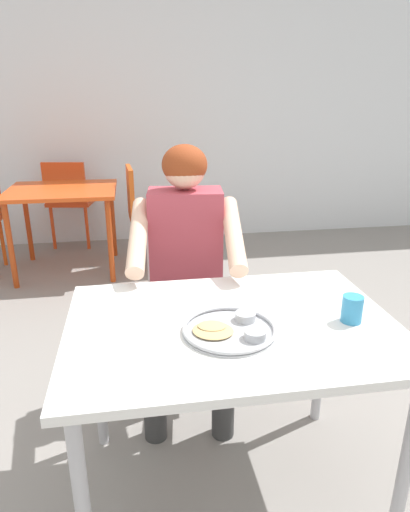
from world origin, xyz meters
name	(u,v)px	position (x,y,z in m)	size (l,w,h in m)	color
ground_plane	(202,490)	(0.00, 0.00, -0.03)	(12.00, 12.00, 0.05)	gray
back_wall	(148,66)	(0.00, 3.32, 1.70)	(12.00, 0.12, 3.40)	silver
table_foreground	(232,343)	(0.10, -0.03, 0.65)	(1.10, 0.78, 0.73)	white
thali_tray	(230,329)	(0.08, -0.09, 0.74)	(0.30, 0.30, 0.03)	#B7BABF
drinking_cup	(352,308)	(0.50, -0.08, 0.78)	(0.07, 0.07, 0.09)	#338CBF
chair_foreground	(185,283)	(0.04, 0.81, 0.51)	(0.46, 0.46, 0.88)	silver
diner_foreground	(186,257)	(0.02, 0.59, 0.74)	(0.53, 0.58, 1.24)	#373737
table_background_red	(63,199)	(-0.78, 2.44, 0.63)	(0.87, 0.76, 0.72)	#E04C19
chair_red_right	(145,211)	(-0.11, 2.38, 0.52)	(0.45, 0.43, 0.89)	#CC5118
chair_red_far	(69,197)	(-0.82, 3.11, 0.50)	(0.48, 0.47, 0.85)	#DF471B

